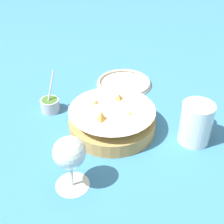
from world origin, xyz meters
name	(u,v)px	position (x,y,z in m)	size (l,w,h in m)	color
ground_plane	(105,131)	(0.00, 0.00, 0.00)	(4.00, 4.00, 0.00)	teal
food_basket	(112,120)	(0.02, -0.01, 0.03)	(0.24, 0.24, 0.09)	#B2894C
sauce_cup	(50,104)	(0.02, 0.19, 0.02)	(0.07, 0.06, 0.12)	#B7B7BC
wine_glass	(69,155)	(-0.21, -0.02, 0.09)	(0.08, 0.08, 0.14)	silver
beer_mug	(196,124)	(0.07, -0.23, 0.05)	(0.13, 0.08, 0.11)	silver
side_plate	(124,83)	(0.26, 0.05, 0.01)	(0.19, 0.19, 0.01)	silver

